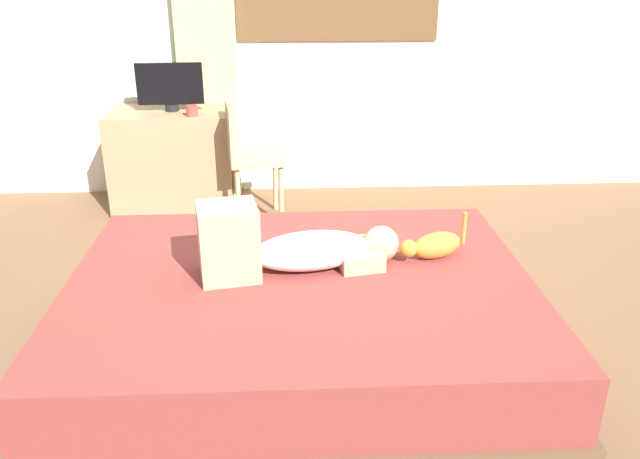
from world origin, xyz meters
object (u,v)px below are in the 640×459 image
tv_monitor (170,86)px  desk (174,159)px  cup (192,111)px  bed (301,320)px  chair_by_desk (246,152)px  cat (433,245)px  person_lying (291,247)px

tv_monitor → desk: bearing=180.0°
desk → cup: (0.19, -0.18, 0.41)m
desk → tv_monitor: (0.02, 0.00, 0.55)m
bed → chair_by_desk: size_ratio=2.50×
bed → cup: size_ratio=26.65×
cat → bed: bearing=-165.0°
cup → desk: bearing=136.6°
person_lying → cat: size_ratio=2.75×
bed → tv_monitor: (-0.89, 2.15, 0.71)m
tv_monitor → cup: (0.17, -0.18, -0.14)m
person_lying → bed: bearing=-65.2°
person_lying → desk: bearing=112.9°
desk → tv_monitor: tv_monitor is taller
person_lying → cup: (-0.68, 1.88, 0.23)m
desk → chair_by_desk: size_ratio=1.05×
bed → person_lying: size_ratio=2.28×
person_lying → cup: 2.02m
cat → tv_monitor: tv_monitor is taller
person_lying → tv_monitor: bearing=112.5°
bed → person_lying: 0.35m
cat → chair_by_desk: size_ratio=0.40×
cat → chair_by_desk: chair_by_desk is taller
cat → tv_monitor: 2.54m
desk → chair_by_desk: chair_by_desk is taller
tv_monitor → cup: size_ratio=5.95×
bed → tv_monitor: size_ratio=4.48×
chair_by_desk → bed: bearing=-79.4°
tv_monitor → bed: bearing=-67.4°
cup → chair_by_desk: chair_by_desk is taller
cat → desk: bearing=128.2°
person_lying → cat: person_lying is taller
tv_monitor → chair_by_desk: 0.76m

